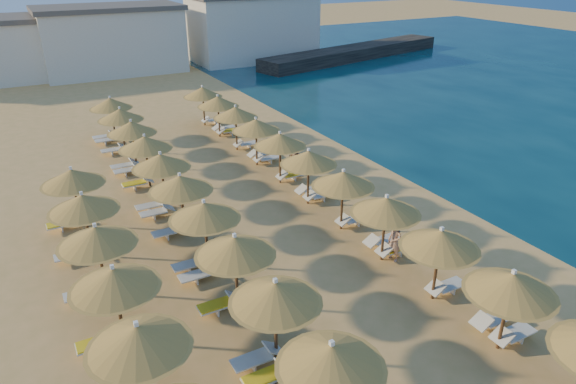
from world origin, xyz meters
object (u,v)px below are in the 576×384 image
jetty (355,53)px  parasol_row_west (192,197)px  beachgoer_c (295,161)px  beachgoer_a (395,241)px  parasol_row_east (325,169)px

jetty → parasol_row_west: bearing=-147.4°
beachgoer_c → beachgoer_a: beachgoer_c is taller
jetty → beachgoer_c: 40.08m
jetty → parasol_row_west: size_ratio=0.78×
parasol_row_west → beachgoer_a: size_ratio=20.56×
parasol_row_east → beachgoer_a: size_ratio=20.56×
parasol_row_west → beachgoer_a: 9.13m
parasol_row_east → parasol_row_west: bearing=180.0°
beachgoer_c → beachgoer_a: 10.41m
parasol_row_east → parasol_row_west: same height
parasol_row_east → beachgoer_c: (1.28, 5.29, -1.66)m
jetty → beachgoer_c: bearing=-144.1°
jetty → beachgoer_a: beachgoer_a is taller
beachgoer_c → jetty: bearing=110.8°
jetty → parasol_row_east: size_ratio=0.78×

